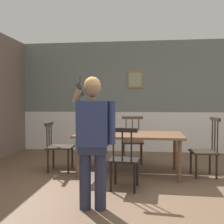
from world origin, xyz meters
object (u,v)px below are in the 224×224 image
chair_near_window (124,159)px  chair_opposite_corner (58,146)px  person_figure (93,135)px  chair_by_doorway (206,149)px  dining_table (129,138)px  chair_at_table_head (132,140)px

chair_near_window → chair_opposite_corner: size_ratio=1.02×
chair_opposite_corner → person_figure: bearing=26.1°
chair_near_window → chair_by_doorway: 1.62m
dining_table → person_figure: size_ratio=1.20×
dining_table → chair_opposite_corner: (-1.34, 0.03, -0.19)m
chair_at_table_head → chair_opposite_corner: bearing=29.7°
person_figure → chair_near_window: bearing=-115.0°
dining_table → chair_near_window: bearing=-91.7°
chair_by_doorway → chair_at_table_head: size_ratio=1.05×
chair_at_table_head → chair_opposite_corner: chair_at_table_head is taller
chair_near_window → person_figure: bearing=-107.2°
person_figure → dining_table: bearing=-104.4°
dining_table → chair_near_window: chair_near_window is taller
chair_near_window → chair_opposite_corner: bearing=149.6°
person_figure → chair_opposite_corner: bearing=-62.6°
chair_opposite_corner → person_figure: 2.02m
chair_opposite_corner → chair_at_table_head: bearing=118.7°
chair_near_window → chair_at_table_head: chair_at_table_head is taller
dining_table → chair_by_doorway: 1.35m
person_figure → chair_by_doorway: bearing=-138.4°
chair_by_doorway → person_figure: person_figure is taller
chair_near_window → chair_opposite_corner: 1.61m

